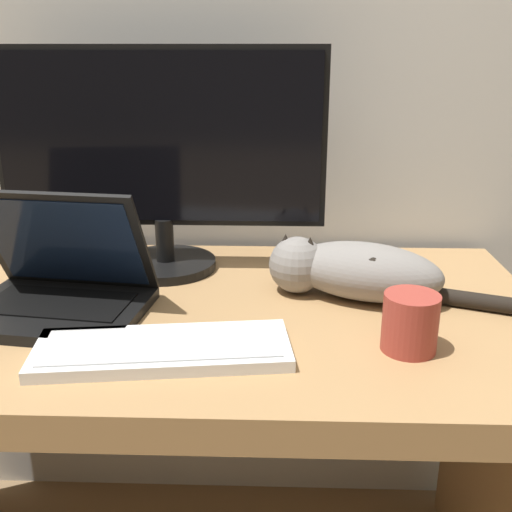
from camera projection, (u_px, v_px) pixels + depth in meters
The scene contains 7 objects.
wall_back at pixel (200, 13), 1.37m from camera, with size 6.40×0.06×2.60m.
desk at pixel (185, 381), 1.20m from camera, with size 1.39×0.73×0.76m.
monitor at pixel (160, 156), 1.26m from camera, with size 0.70×0.22×0.47m.
laptop at pixel (58, 289), 1.10m from camera, with size 0.35×0.28×0.23m.
external_keyboard at pixel (161, 349), 0.96m from camera, with size 0.42×0.20×0.02m.
cat at pixel (354, 269), 1.17m from camera, with size 0.50×0.24×0.12m.
coffee_mug at pixel (410, 323), 0.96m from camera, with size 0.09×0.09×0.10m.
Camera 1 is at (0.18, -0.68, 1.23)m, focal length 42.00 mm.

